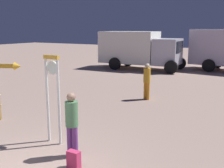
{
  "coord_description": "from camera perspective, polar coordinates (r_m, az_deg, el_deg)",
  "views": [
    {
      "loc": [
        4.26,
        -3.22,
        3.02
      ],
      "look_at": [
        -0.22,
        4.51,
        1.2
      ],
      "focal_mm": 44.0,
      "sensor_mm": 36.0,
      "label": 1
    }
  ],
  "objects": [
    {
      "name": "box_truck_near",
      "position": [
        20.76,
        5.45,
        7.35
      ],
      "size": [
        6.23,
        2.93,
        2.78
      ],
      "color": "white",
      "rests_on": "ground_plane"
    },
    {
      "name": "person_distant",
      "position": [
        11.8,
        7.26,
        0.94
      ],
      "size": [
        0.3,
        0.3,
        1.56
      ],
      "color": "orange",
      "rests_on": "ground_plane"
    },
    {
      "name": "backpack",
      "position": [
        6.28,
        -7.91,
        -15.33
      ],
      "size": [
        0.29,
        0.2,
        0.4
      ],
      "color": "#CB335E",
      "rests_on": "ground_plane"
    },
    {
      "name": "person_near_clock",
      "position": [
        6.56,
        -8.35,
        -7.69
      ],
      "size": [
        0.3,
        0.3,
        1.57
      ],
      "color": "#733D8B",
      "rests_on": "ground_plane"
    },
    {
      "name": "standing_clock",
      "position": [
        7.29,
        -12.2,
        -1.45
      ],
      "size": [
        0.49,
        0.11,
        2.35
      ],
      "color": "white",
      "rests_on": "ground_plane"
    },
    {
      "name": "arrow_sign",
      "position": [
        9.56,
        -21.31,
        1.15
      ],
      "size": [
        0.93,
        0.52,
        2.17
      ],
      "color": "olive",
      "rests_on": "ground_plane"
    }
  ]
}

